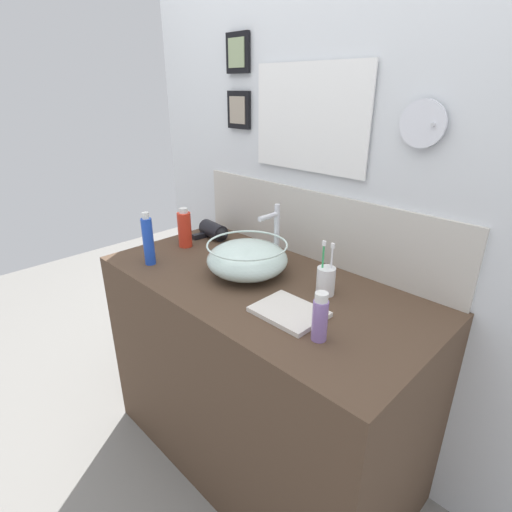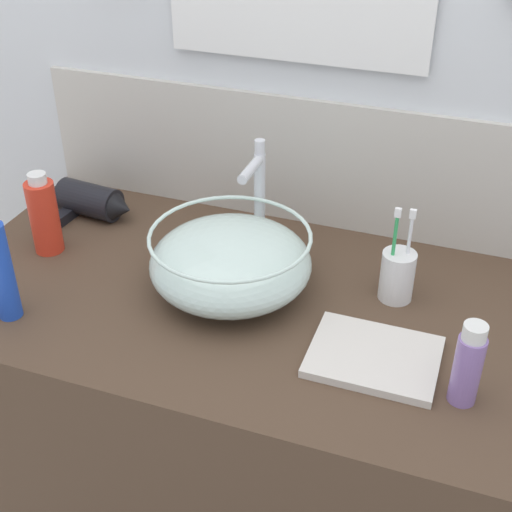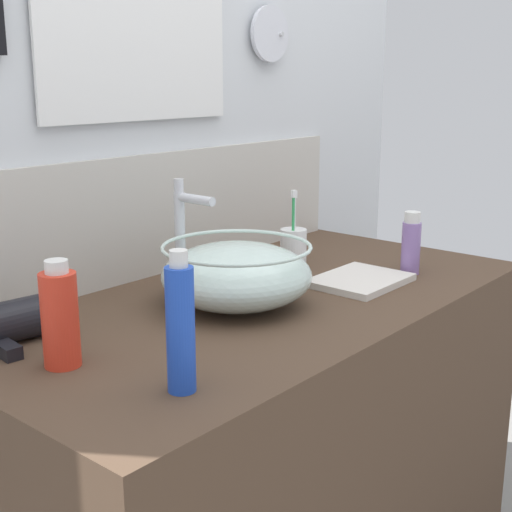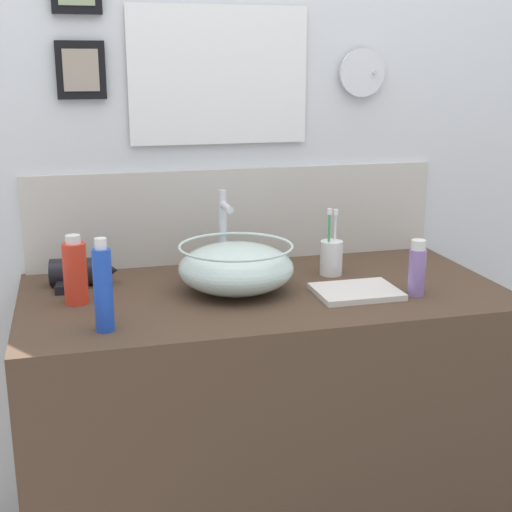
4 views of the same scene
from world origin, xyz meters
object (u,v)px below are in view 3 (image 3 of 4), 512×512
soap_dispenser (411,244)px  toothbrush_cup (293,248)px  glass_bowl_sink (237,274)px  hair_drier (18,321)px  shampoo_bottle (60,317)px  faucet (183,229)px  spray_bottle (180,327)px  hand_towel (360,280)px

soap_dispenser → toothbrush_cup: bearing=122.4°
glass_bowl_sink → hair_drier: glass_bowl_sink is taller
hair_drier → shampoo_bottle: bearing=-96.1°
faucet → spray_bottle: 0.53m
faucet → shampoo_bottle: size_ratio=1.39×
shampoo_bottle → hair_drier: bearing=83.9°
faucet → hand_towel: faucet is taller
hair_drier → toothbrush_cup: (0.73, -0.08, 0.02)m
hair_drier → hand_towel: hair_drier is taller
toothbrush_cup → hand_towel: size_ratio=0.91×
faucet → shampoo_bottle: faucet is taller
hair_drier → soap_dispenser: size_ratio=1.26×
glass_bowl_sink → shampoo_bottle: size_ratio=1.73×
glass_bowl_sink → hand_towel: (0.31, -0.11, -0.06)m
faucet → glass_bowl_sink: bearing=-90.0°
shampoo_bottle → hand_towel: size_ratio=0.82×
hair_drier → hand_towel: bearing=-21.2°
glass_bowl_sink → toothbrush_cup: size_ratio=1.56×
toothbrush_cup → hand_towel: toothbrush_cup is taller
glass_bowl_sink → faucet: 0.18m
hand_towel → shampoo_bottle: bearing=170.9°
toothbrush_cup → spray_bottle: size_ratio=0.90×
glass_bowl_sink → spray_bottle: bearing=-149.7°
glass_bowl_sink → soap_dispenser: size_ratio=2.05×
spray_bottle → toothbrush_cup: bearing=24.1°
glass_bowl_sink → hair_drier: size_ratio=1.63×
soap_dispenser → hand_towel: size_ratio=0.69×
glass_bowl_sink → spray_bottle: 0.43m
faucet → soap_dispenser: size_ratio=1.65×
shampoo_bottle → spray_bottle: (0.06, -0.23, 0.02)m
shampoo_bottle → faucet: bearing=19.0°
spray_bottle → hand_towel: bearing=8.8°
glass_bowl_sink → faucet: faucet is taller
hair_drier → hand_towel: 0.78m
shampoo_bottle → soap_dispenser: size_ratio=1.19×
hair_drier → shampoo_bottle: shampoo_bottle is taller
glass_bowl_sink → soap_dispenser: soap_dispenser is taller
faucet → hand_towel: size_ratio=1.14×
glass_bowl_sink → soap_dispenser: bearing=-18.4°
shampoo_bottle → glass_bowl_sink: bearing=-1.3°
soap_dispenser → faucet: bearing=146.2°
glass_bowl_sink → hand_towel: 0.34m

